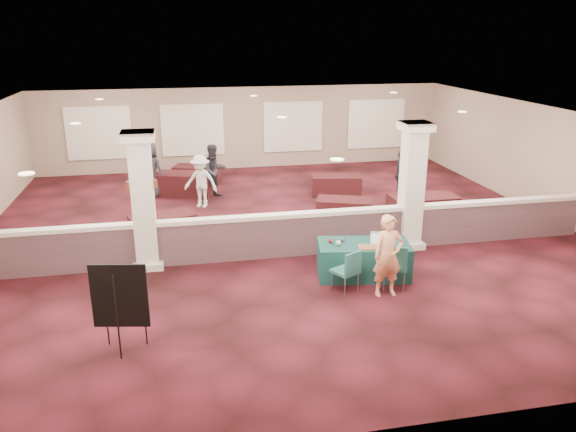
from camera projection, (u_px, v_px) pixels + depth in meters
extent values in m
plane|color=#4B121C|center=(282.00, 234.00, 15.28)|extent=(16.00, 16.00, 0.00)
cube|color=gray|center=(244.00, 128.00, 22.22)|extent=(16.00, 0.04, 3.20)
cube|color=gray|center=(398.00, 327.00, 7.34)|extent=(16.00, 0.04, 3.20)
cube|color=gray|center=(552.00, 164.00, 16.30)|extent=(0.04, 16.00, 3.20)
cube|color=white|center=(282.00, 117.00, 14.27)|extent=(16.00, 16.00, 0.02)
cube|color=#4E343C|center=(294.00, 236.00, 13.73)|extent=(15.60, 0.20, 1.00)
cube|color=silver|center=(294.00, 215.00, 13.56)|extent=(15.60, 0.28, 0.10)
cube|color=white|center=(143.00, 201.00, 12.72)|extent=(0.50, 0.50, 3.20)
cube|color=white|center=(149.00, 263.00, 13.20)|extent=(0.70, 0.70, 0.16)
cube|color=white|center=(138.00, 136.00, 12.25)|extent=(0.72, 0.72, 0.20)
cube|color=white|center=(412.00, 186.00, 13.95)|extent=(0.50, 0.50, 3.20)
cube|color=white|center=(408.00, 243.00, 14.43)|extent=(0.70, 0.70, 0.16)
cube|color=white|center=(416.00, 126.00, 13.48)|extent=(0.72, 0.72, 0.20)
cylinder|color=brown|center=(129.00, 185.00, 12.54)|extent=(0.12, 0.12, 0.18)
cylinder|color=white|center=(129.00, 185.00, 12.54)|extent=(0.09, 0.09, 0.10)
cylinder|color=brown|center=(155.00, 184.00, 12.65)|extent=(0.12, 0.12, 0.18)
cylinder|color=white|center=(155.00, 184.00, 12.65)|extent=(0.09, 0.09, 0.10)
cube|color=#0E342C|center=(363.00, 260.00, 12.62)|extent=(2.17, 1.35, 0.78)
cube|color=#1F5B58|center=(394.00, 266.00, 11.99)|extent=(0.63, 0.63, 0.07)
cube|color=#1F5B58|center=(396.00, 258.00, 11.68)|extent=(0.49, 0.19, 0.49)
cylinder|color=gray|center=(384.00, 281.00, 11.89)|extent=(0.03, 0.03, 0.47)
cylinder|color=gray|center=(404.00, 282.00, 11.86)|extent=(0.03, 0.03, 0.47)
cylinder|color=gray|center=(382.00, 273.00, 12.29)|extent=(0.03, 0.03, 0.47)
cylinder|color=gray|center=(402.00, 274.00, 12.26)|extent=(0.03, 0.03, 0.47)
cube|color=#1F5B58|center=(345.00, 271.00, 11.83)|extent=(0.64, 0.64, 0.06)
cube|color=#1F5B58|center=(353.00, 263.00, 11.58)|extent=(0.43, 0.26, 0.45)
cylinder|color=gray|center=(345.00, 287.00, 11.64)|extent=(0.03, 0.03, 0.43)
cylinder|color=gray|center=(358.00, 282.00, 11.88)|extent=(0.03, 0.03, 0.43)
cylinder|color=gray|center=(332.00, 281.00, 11.93)|extent=(0.03, 0.03, 0.43)
cylinder|color=gray|center=(345.00, 276.00, 12.17)|extent=(0.03, 0.03, 0.43)
cube|color=black|center=(119.00, 296.00, 9.42)|extent=(0.95, 0.23, 1.15)
cylinder|color=black|center=(105.00, 305.00, 9.71)|extent=(0.03, 0.03, 1.53)
cylinder|color=black|center=(144.00, 305.00, 9.71)|extent=(0.03, 0.03, 1.53)
cylinder|color=black|center=(117.00, 318.00, 9.29)|extent=(0.03, 0.03, 1.53)
imported|color=#E9A165|center=(388.00, 256.00, 11.54)|extent=(0.64, 0.44, 1.75)
cube|color=black|center=(163.00, 227.00, 14.86)|extent=(1.82, 1.28, 0.67)
cube|color=black|center=(345.00, 210.00, 16.29)|extent=(1.79, 1.32, 0.65)
cube|color=black|center=(422.00, 208.00, 16.24)|extent=(1.91, 0.96, 0.77)
cube|color=black|center=(184.00, 184.00, 18.88)|extent=(2.02, 1.41, 0.74)
cube|color=black|center=(197.00, 175.00, 20.21)|extent=(1.80, 1.29, 0.66)
cube|color=black|center=(336.00, 185.00, 18.89)|extent=(1.74, 1.08, 0.66)
imported|color=black|center=(214.00, 171.00, 18.44)|extent=(0.96, 0.73, 1.77)
imported|color=silver|center=(201.00, 181.00, 17.43)|extent=(1.17, 0.91, 1.66)
imported|color=black|center=(401.00, 174.00, 18.43)|extent=(0.79, 1.03, 1.58)
imported|color=black|center=(150.00, 170.00, 18.44)|extent=(1.03, 0.88, 1.84)
cube|color=silver|center=(379.00, 244.00, 12.45)|extent=(0.39, 0.30, 0.02)
cube|color=silver|center=(378.00, 236.00, 12.52)|extent=(0.35, 0.07, 0.23)
cube|color=silver|center=(378.00, 237.00, 12.52)|extent=(0.32, 0.06, 0.20)
cube|color=#C3581F|center=(368.00, 247.00, 12.24)|extent=(0.48, 0.39, 0.03)
sphere|color=beige|center=(338.00, 243.00, 12.36)|extent=(0.12, 0.12, 0.12)
sphere|color=maroon|center=(330.00, 241.00, 12.51)|extent=(0.11, 0.11, 0.11)
sphere|color=#4F4E53|center=(342.00, 239.00, 12.58)|extent=(0.11, 0.11, 0.11)
cube|color=red|center=(398.00, 248.00, 12.22)|extent=(0.13, 0.05, 0.01)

